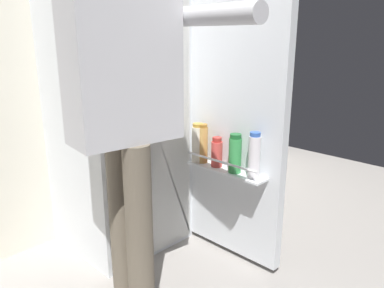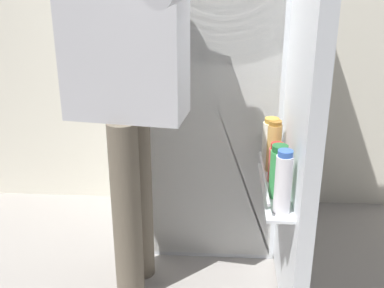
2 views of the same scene
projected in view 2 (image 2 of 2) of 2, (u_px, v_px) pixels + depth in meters
name	position (u px, v px, depth m)	size (l,w,h in m)	color
refrigerator	(219.00, 76.00, 2.33)	(0.68, 1.19, 1.69)	silver
person	(129.00, 75.00, 1.88)	(0.55, 0.79, 1.60)	#665B4C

